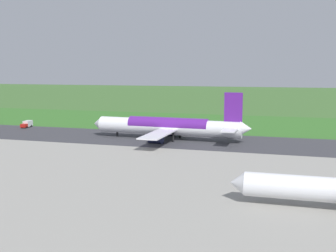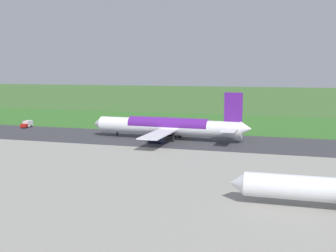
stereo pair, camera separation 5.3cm
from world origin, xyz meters
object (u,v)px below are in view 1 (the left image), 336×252
Objects in this scene: no_stopping_sign at (130,119)px; service_truck_baggage at (27,124)px; airliner_main at (169,126)px; traffic_cone_orange at (117,121)px.

service_truck_baggage is at bearing 36.10° from no_stopping_sign.
airliner_main is 19.57× the size of no_stopping_sign.
airliner_main reaches higher than service_truck_baggage.
service_truck_baggage is 38.01m from traffic_cone_orange.
no_stopping_sign is at bearing -143.90° from service_truck_baggage.
airliner_main is 51.14m from traffic_cone_orange.
airliner_main reaches higher than no_stopping_sign.
traffic_cone_orange is (-26.97, -26.76, -1.13)m from service_truck_baggage.
no_stopping_sign reaches higher than traffic_cone_orange.
airliner_main is 62.40m from service_truck_baggage.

